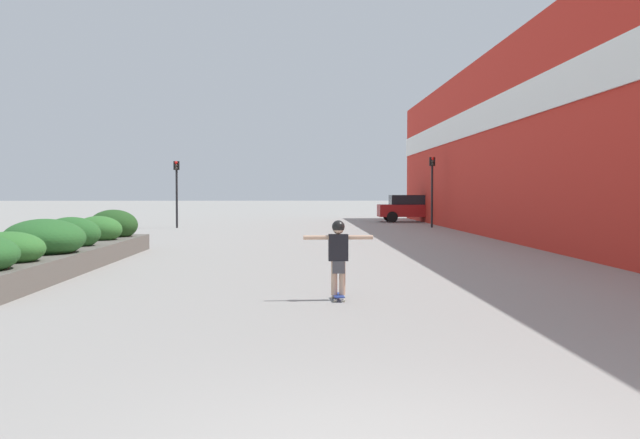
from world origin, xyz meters
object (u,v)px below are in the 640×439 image
Objects in this scene: skateboard at (338,296)px; car_leftmost at (576,209)px; traffic_light_right at (432,180)px; skateboarder at (338,250)px; car_center_left at (409,208)px; traffic_light_left at (177,182)px.

skateboard is 0.15× the size of car_leftmost.
traffic_light_right is at bearing 73.33° from skateboard.
car_center_left reaches higher than skateboarder.
skateboarder is 25.54m from traffic_light_right.
car_center_left is at bearing 76.53° from skateboard.
skateboard is at bearing -104.25° from traffic_light_right.
traffic_light_right is at bearing 120.61° from car_leftmost.
car_leftmost is 11.62m from traffic_light_right.
car_center_left is (6.18, 31.62, 0.00)m from skateboarder.
car_leftmost is at bearing 30.61° from traffic_light_right.
traffic_light_right is (0.10, -6.91, 1.61)m from car_center_left.
skateboard is 0.17× the size of traffic_light_right.
skateboarder is at bearing -74.39° from traffic_light_left.
car_center_left is at bearing 76.53° from skateboarder.
skateboarder is 34.57m from car_leftmost.
traffic_light_left is 13.18m from traffic_light_right.
car_center_left is (-9.99, 1.06, 0.07)m from car_leftmost.
traffic_light_right reaches higher than car_center_left.
car_center_left is 7.10m from traffic_light_right.
traffic_light_left is at bearing 103.19° from skateboard.
car_center_left is at bearing 90.82° from traffic_light_right.
car_center_left is (6.18, 31.62, 0.79)m from skateboard.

